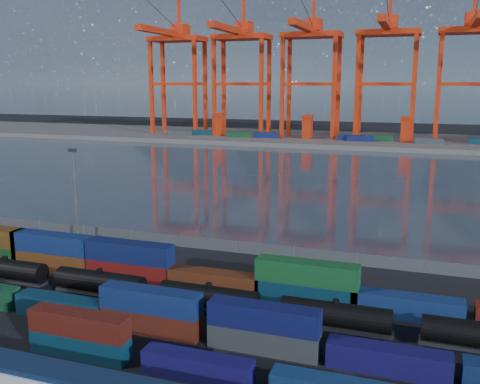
% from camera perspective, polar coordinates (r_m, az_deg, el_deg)
% --- Properties ---
extents(ground, '(700.00, 700.00, 0.00)m').
position_cam_1_polar(ground, '(66.39, -8.79, -13.46)').
color(ground, black).
rests_on(ground, ground).
extents(harbor_water, '(700.00, 700.00, 0.00)m').
position_cam_1_polar(harbor_water, '(162.91, 8.71, 1.53)').
color(harbor_water, '#333E4A').
rests_on(harbor_water, ground).
extents(far_quay, '(700.00, 70.00, 2.00)m').
position_cam_1_polar(far_quay, '(265.83, 12.92, 5.42)').
color(far_quay, '#514F4C').
rests_on(far_quay, ground).
extents(distant_mountains, '(2470.00, 1100.00, 520.00)m').
position_cam_1_polar(distant_mountains, '(1664.41, 21.26, 17.40)').
color(distant_mountains, '#1E2630').
rests_on(distant_mountains, ground).
extents(container_row_mid, '(141.16, 2.43, 5.18)m').
position_cam_1_polar(container_row_mid, '(69.16, -18.19, -11.20)').
color(container_row_mid, '#37393C').
rests_on(container_row_mid, ground).
extents(container_row_north, '(142.21, 2.68, 5.71)m').
position_cam_1_polar(container_row_north, '(79.50, -12.27, -7.61)').
color(container_row_north, '#0F264F').
rests_on(container_row_north, ground).
extents(tanker_string, '(121.45, 2.78, 3.98)m').
position_cam_1_polar(tanker_string, '(64.56, 3.18, -12.14)').
color(tanker_string, black).
rests_on(tanker_string, ground).
extents(waterfront_fence, '(160.12, 0.12, 2.20)m').
position_cam_1_polar(waterfront_fence, '(89.99, -0.42, -5.86)').
color(waterfront_fence, '#595B5E').
rests_on(waterfront_fence, ground).
extents(yard_light_mast, '(1.60, 0.40, 16.60)m').
position_cam_1_polar(yard_light_mast, '(100.17, -17.22, 0.30)').
color(yard_light_mast, slate).
rests_on(yard_light_mast, ground).
extents(gantry_cranes, '(202.89, 53.56, 72.52)m').
position_cam_1_polar(gantry_cranes, '(259.07, 11.48, 14.96)').
color(gantry_cranes, red).
rests_on(gantry_cranes, ground).
extents(quay_containers, '(172.58, 10.99, 2.60)m').
position_cam_1_polar(quay_containers, '(252.73, 10.08, 5.75)').
color(quay_containers, navy).
rests_on(quay_containers, far_quay).
extents(straddle_carriers, '(140.00, 7.00, 11.10)m').
position_cam_1_polar(straddle_carriers, '(255.62, 12.18, 6.75)').
color(straddle_carriers, red).
rests_on(straddle_carriers, far_quay).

